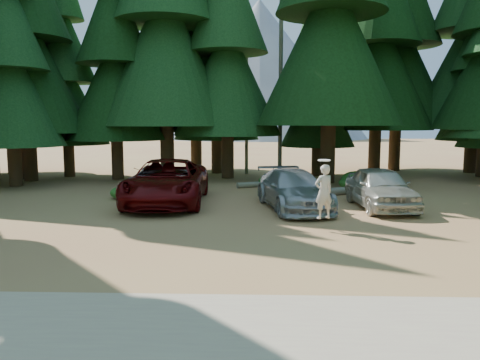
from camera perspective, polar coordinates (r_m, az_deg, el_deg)
The scene contains 19 objects.
ground at distance 13.52m, azimuth 4.53°, elevation -6.67°, with size 160.00×160.00×0.00m, color #A86D47.
gravel_strip at distance 7.38m, azimuth 6.90°, elevation -18.66°, with size 26.00×3.50×0.01m, color tan.
forest_belt_north at distance 28.31m, azimuth 3.18°, elevation 0.54°, with size 36.00×7.00×22.00m, color black, non-canonical shape.
snag_front at distance 27.80m, azimuth 4.98°, elevation 12.80°, with size 0.24×0.24×12.00m, color #736B5C.
snag_back at distance 29.18m, azimuth 0.81°, elevation 10.58°, with size 0.20×0.20×10.00m, color #736B5C.
mountain_peak at distance 101.82m, azimuth 0.85°, elevation 12.40°, with size 48.00×50.00×28.00m.
red_pickup at distance 18.62m, azimuth -8.90°, elevation -0.22°, with size 2.89×6.28×1.74m, color #590709.
silver_minivan_center at distance 17.43m, azimuth 6.54°, elevation -1.18°, with size 2.02×4.96×1.44m, color #A9ACB1.
silver_minivan_right at distance 18.24m, azimuth 16.73°, elevation -0.90°, with size 1.83×4.54×1.55m, color beige.
frisbee_player at distance 14.05m, azimuth 10.18°, elevation -1.36°, with size 0.70×0.60×1.75m.
log_left at distance 23.65m, azimuth 4.02°, elevation -0.40°, with size 0.28×0.28×3.96m, color #736B5C.
log_mid at distance 22.52m, azimuth 6.22°, elevation -0.82°, with size 0.27×0.27×3.23m, color #736B5C.
log_right at distance 21.25m, azimuth 12.25°, elevation -1.31°, with size 0.34×0.34×5.33m, color #736B5C.
shrub_far_left at distance 20.26m, azimuth -14.21°, elevation -1.50°, with size 0.96×0.96×0.53m, color #1E6721.
shrub_left at distance 23.23m, azimuth -4.83°, elevation -0.36°, with size 0.78×0.78×0.43m, color #1E6721.
shrub_center_left at distance 22.44m, azimuth -7.97°, elevation -0.29°, with size 1.32×1.32×0.72m, color #1E6721.
shrub_center_right at distance 23.31m, azimuth 3.59°, elevation -0.12°, with size 1.08×1.08×0.59m, color #1E6721.
shrub_right at distance 23.40m, azimuth 13.07°, elevation -0.36°, with size 0.95×0.95×0.52m, color #1E6721.
shrub_far_right at distance 23.81m, azimuth 13.97°, elevation 0.09°, with size 1.46×1.46×0.80m, color #1E6721.
Camera 1 is at (-0.61, -13.12, 3.20)m, focal length 35.00 mm.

